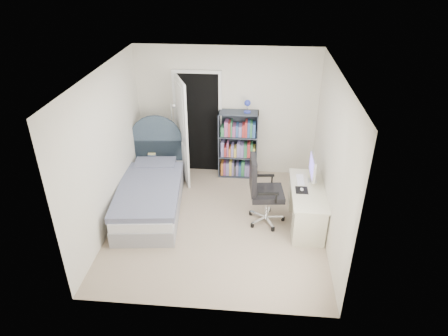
# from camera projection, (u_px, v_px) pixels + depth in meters

# --- Properties ---
(room_shell) EXTENTS (3.50, 3.70, 2.60)m
(room_shell) POSITION_uv_depth(u_px,v_px,m) (217.00, 156.00, 6.00)
(room_shell) COLOR gray
(room_shell) RESTS_ON ground
(door) EXTENTS (0.92, 0.77, 2.06)m
(door) POSITION_uv_depth(u_px,v_px,m) (188.00, 127.00, 7.49)
(door) COLOR black
(door) RESTS_ON ground
(bed) EXTENTS (1.21, 2.23, 1.32)m
(bed) POSITION_uv_depth(u_px,v_px,m) (151.00, 191.00, 6.89)
(bed) COLOR gray
(bed) RESTS_ON ground
(nightstand) EXTENTS (0.39, 0.39, 0.58)m
(nightstand) POSITION_uv_depth(u_px,v_px,m) (155.00, 161.00, 7.71)
(nightstand) COLOR tan
(nightstand) RESTS_ON ground
(floor_lamp) EXTENTS (0.22, 0.22, 1.55)m
(floor_lamp) POSITION_uv_depth(u_px,v_px,m) (175.00, 148.00, 7.62)
(floor_lamp) COLOR silver
(floor_lamp) RESTS_ON ground
(bookcase) EXTENTS (0.74, 0.32, 1.58)m
(bookcase) POSITION_uv_depth(u_px,v_px,m) (238.00, 147.00, 7.71)
(bookcase) COLOR #343B47
(bookcase) RESTS_ON ground
(desk) EXTENTS (0.53, 1.32, 1.08)m
(desk) POSITION_uv_depth(u_px,v_px,m) (306.00, 204.00, 6.46)
(desk) COLOR beige
(desk) RESTS_ON ground
(office_chair) EXTENTS (0.62, 0.63, 1.17)m
(office_chair) POSITION_uv_depth(u_px,v_px,m) (261.00, 188.00, 6.34)
(office_chair) COLOR silver
(office_chair) RESTS_ON ground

